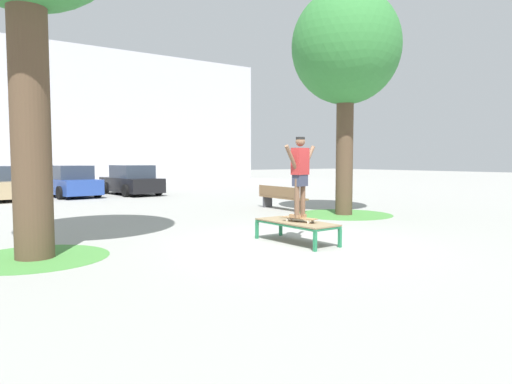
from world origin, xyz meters
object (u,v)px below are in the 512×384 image
(skate_box, at_px, (296,223))
(skateboard, at_px, (300,218))
(skater, at_px, (300,171))
(car_tan, at_px, (0,184))
(car_blue, at_px, (69,182))
(tree_near_right, at_px, (346,50))
(park_bench, at_px, (281,197))
(car_black, at_px, (131,181))

(skate_box, height_order, skateboard, skateboard)
(skateboard, relative_size, skater, 0.49)
(car_tan, height_order, car_blue, same)
(skate_box, xyz_separation_m, skateboard, (0.00, -0.11, 0.12))
(car_blue, bearing_deg, skate_box, -86.10)
(skater, height_order, car_blue, skater)
(tree_near_right, bearing_deg, car_blue, 113.97)
(skater, relative_size, park_bench, 0.70)
(car_tan, bearing_deg, skate_box, -75.52)
(car_tan, relative_size, car_blue, 1.00)
(skateboard, distance_m, car_blue, 15.75)
(car_tan, distance_m, car_black, 5.86)
(skateboard, relative_size, car_blue, 0.19)
(skate_box, relative_size, tree_near_right, 0.27)
(tree_near_right, relative_size, car_blue, 1.63)
(car_tan, bearing_deg, car_blue, 2.86)
(skateboard, xyz_separation_m, car_black, (1.86, 15.37, 0.15))
(park_bench, bearing_deg, car_black, 101.00)
(skateboard, relative_size, tree_near_right, 0.12)
(skate_box, height_order, tree_near_right, tree_near_right)
(car_tan, bearing_deg, park_bench, -52.40)
(car_blue, bearing_deg, skateboard, -86.11)
(skater, xyz_separation_m, park_bench, (3.78, 5.46, -1.08))
(car_blue, height_order, park_bench, car_blue)
(skateboard, bearing_deg, car_black, 83.11)
(skate_box, bearing_deg, car_blue, 93.90)
(skateboard, distance_m, car_black, 15.48)
(skate_box, bearing_deg, skater, -87.65)
(skater, distance_m, car_black, 15.51)
(tree_near_right, bearing_deg, car_tan, 124.42)
(skateboard, xyz_separation_m, skater, (-0.00, 0.00, 0.99))
(car_blue, xyz_separation_m, park_bench, (4.85, -10.25, -0.24))
(skate_box, height_order, car_tan, car_tan)
(skater, relative_size, car_black, 0.39)
(car_tan, distance_m, park_bench, 12.75)
(skater, bearing_deg, skateboard, -77.13)
(skate_box, bearing_deg, car_tan, 104.48)
(car_tan, relative_size, car_black, 1.01)
(car_tan, height_order, park_bench, car_tan)
(car_tan, bearing_deg, car_black, -1.90)
(skater, xyz_separation_m, car_black, (1.86, 15.37, -0.84))
(car_black, bearing_deg, skateboard, -96.89)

